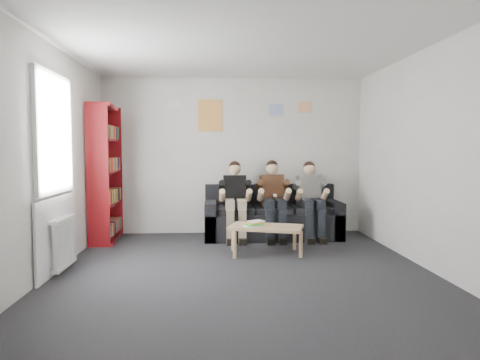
% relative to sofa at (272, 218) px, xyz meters
% --- Properties ---
extents(room_shell, '(5.00, 5.00, 5.00)m').
position_rel_sofa_xyz_m(room_shell, '(-0.62, -2.08, 1.04)').
color(room_shell, black).
rests_on(room_shell, ground).
extents(sofa, '(2.23, 0.91, 0.86)m').
position_rel_sofa_xyz_m(sofa, '(0.00, 0.00, 0.00)').
color(sofa, black).
rests_on(sofa, ground).
extents(bookshelf, '(0.32, 0.97, 2.16)m').
position_rel_sofa_xyz_m(bookshelf, '(-2.68, -0.14, 0.77)').
color(bookshelf, maroon).
rests_on(bookshelf, ground).
extents(coffee_table, '(1.00, 0.55, 0.40)m').
position_rel_sofa_xyz_m(coffee_table, '(-0.24, -1.19, 0.04)').
color(coffee_table, tan).
rests_on(coffee_table, ground).
extents(game_cases, '(0.28, 0.25, 0.07)m').
position_rel_sofa_xyz_m(game_cases, '(-0.41, -1.19, 0.12)').
color(game_cases, white).
rests_on(game_cases, coffee_table).
extents(person_left, '(0.37, 0.80, 1.27)m').
position_rel_sofa_xyz_m(person_left, '(-0.62, -0.20, 0.33)').
color(person_left, black).
rests_on(person_left, sofa).
extents(person_middle, '(0.38, 0.81, 1.29)m').
position_rel_sofa_xyz_m(person_middle, '(-0.00, -0.20, 0.34)').
color(person_middle, '#52321B').
rests_on(person_middle, sofa).
extents(person_right, '(0.37, 0.79, 1.27)m').
position_rel_sofa_xyz_m(person_right, '(0.62, -0.20, 0.33)').
color(person_right, white).
rests_on(person_right, sofa).
extents(radiator, '(0.10, 0.64, 0.60)m').
position_rel_sofa_xyz_m(radiator, '(-2.77, -1.88, 0.04)').
color(radiator, white).
rests_on(radiator, ground).
extents(window, '(0.05, 1.30, 2.36)m').
position_rel_sofa_xyz_m(window, '(-2.85, -1.88, 0.72)').
color(window, white).
rests_on(window, room_shell).
extents(poster_large, '(0.42, 0.01, 0.55)m').
position_rel_sofa_xyz_m(poster_large, '(-1.02, 0.41, 1.74)').
color(poster_large, '#DACD4D').
rests_on(poster_large, room_shell).
extents(poster_blue, '(0.25, 0.01, 0.20)m').
position_rel_sofa_xyz_m(poster_blue, '(0.13, 0.41, 1.84)').
color(poster_blue, blue).
rests_on(poster_blue, room_shell).
extents(poster_pink, '(0.22, 0.01, 0.18)m').
position_rel_sofa_xyz_m(poster_pink, '(0.63, 0.41, 1.89)').
color(poster_pink, '#E44786').
rests_on(poster_pink, room_shell).
extents(poster_sign, '(0.20, 0.01, 0.14)m').
position_rel_sofa_xyz_m(poster_sign, '(-1.62, 0.41, 1.94)').
color(poster_sign, white).
rests_on(poster_sign, room_shell).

